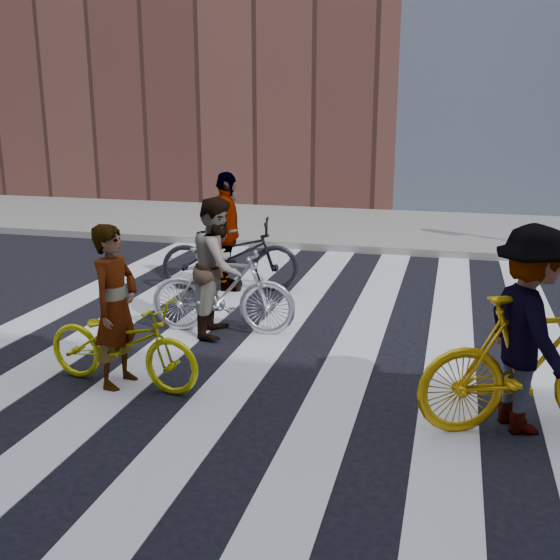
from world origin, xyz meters
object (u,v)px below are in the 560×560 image
at_px(bike_yellow_right, 532,363).
at_px(rider_left, 115,307).
at_px(rider_right, 529,330).
at_px(bike_dark_rear, 230,255).
at_px(rider_mid, 218,267).
at_px(rider_rear, 227,232).
at_px(bike_silver_mid, 223,291).
at_px(bike_yellow_left, 122,343).

distance_m(bike_yellow_right, rider_left, 4.02).
bearing_deg(rider_right, bike_dark_rear, 24.46).
relative_size(bike_dark_rear, rider_right, 1.16).
height_order(bike_dark_rear, rider_mid, rider_mid).
xyz_separation_m(rider_mid, rider_rear, (-0.59, 1.99, 0.06)).
height_order(bike_silver_mid, bike_yellow_right, bike_yellow_right).
bearing_deg(rider_right, bike_yellow_left, 68.09).
bearing_deg(bike_yellow_right, rider_mid, 41.05).
height_order(bike_silver_mid, rider_rear, rider_rear).
xyz_separation_m(bike_yellow_right, bike_dark_rear, (-4.10, 3.73, -0.06)).
xyz_separation_m(bike_dark_rear, rider_right, (4.05, -3.73, 0.36)).
distance_m(rider_left, rider_mid, 1.86).
height_order(bike_yellow_left, rider_rear, rider_rear).
bearing_deg(bike_yellow_right, rider_right, 67.07).
bearing_deg(rider_right, rider_left, 68.08).
height_order(bike_dark_rear, rider_left, rider_left).
height_order(bike_silver_mid, rider_left, rider_left).
bearing_deg(bike_yellow_right, rider_rear, 25.16).
bearing_deg(bike_yellow_left, rider_right, -82.20).
bearing_deg(rider_mid, rider_right, -122.64).
height_order(bike_silver_mid, bike_dark_rear, bike_dark_rear).
relative_size(bike_dark_rear, rider_mid, 1.23).
xyz_separation_m(bike_yellow_left, bike_dark_rear, (-0.14, 3.80, 0.10)).
relative_size(bike_yellow_right, rider_rear, 1.12).
xyz_separation_m(bike_yellow_left, bike_yellow_right, (3.96, 0.07, 0.16)).
bearing_deg(bike_yellow_left, bike_silver_mid, -7.12).
relative_size(rider_left, rider_mid, 0.97).
height_order(bike_dark_rear, rider_right, rider_right).
height_order(bike_yellow_right, rider_left, rider_left).
bearing_deg(rider_left, rider_mid, -7.12).
relative_size(rider_mid, rider_right, 0.94).
distance_m(bike_yellow_left, rider_right, 3.94).
bearing_deg(rider_rear, bike_yellow_right, -145.30).
bearing_deg(rider_rear, rider_mid, -176.88).
height_order(bike_yellow_right, rider_rear, rider_rear).
xyz_separation_m(bike_yellow_right, rider_left, (-4.01, -0.07, 0.22)).
relative_size(bike_yellow_left, bike_silver_mid, 0.95).
bearing_deg(rider_left, bike_dark_rear, 8.16).
relative_size(bike_yellow_left, bike_yellow_right, 0.85).
distance_m(bike_silver_mid, bike_dark_rear, 2.07).
height_order(bike_yellow_right, bike_dark_rear, bike_yellow_right).
height_order(rider_right, rider_rear, rider_rear).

